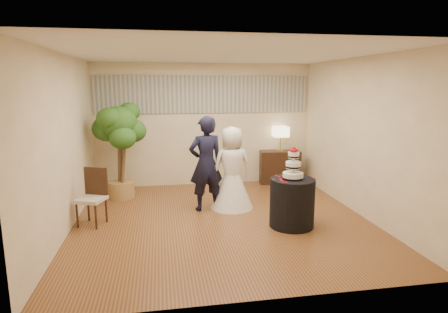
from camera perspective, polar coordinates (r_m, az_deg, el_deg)
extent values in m
cube|color=brown|center=(6.60, -0.27, -9.68)|extent=(5.00, 5.00, 0.00)
cube|color=white|center=(6.20, -0.30, 15.36)|extent=(5.00, 5.00, 0.00)
cube|color=beige|center=(8.70, -3.00, 4.82)|extent=(5.00, 0.06, 2.80)
cube|color=beige|center=(3.84, 5.86, -2.95)|extent=(5.00, 0.06, 2.80)
cube|color=beige|center=(6.34, -23.19, 1.69)|extent=(0.06, 5.00, 2.80)
cube|color=beige|center=(7.09, 20.09, 2.80)|extent=(0.06, 5.00, 2.80)
cube|color=gray|center=(8.64, -3.03, 9.43)|extent=(4.90, 0.02, 0.85)
imported|color=black|center=(6.91, -2.77, -1.10)|extent=(0.71, 0.54, 1.77)
imported|color=white|center=(7.05, 1.20, -1.70)|extent=(0.94, 0.94, 1.56)
cylinder|color=black|center=(6.31, 10.32, -6.93)|extent=(0.74, 0.74, 0.81)
cube|color=black|center=(9.01, 8.48, -1.59)|extent=(0.98, 0.54, 0.78)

